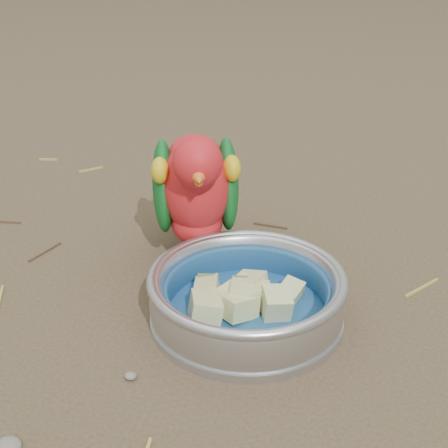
# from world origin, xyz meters

# --- Properties ---
(ground) EXTENTS (60.00, 60.00, 0.00)m
(ground) POSITION_xyz_m (0.00, 0.00, 0.00)
(ground) COLOR #4C3C2A
(food_bowl) EXTENTS (0.22, 0.22, 0.02)m
(food_bowl) POSITION_xyz_m (0.01, 0.04, 0.01)
(food_bowl) COLOR #B2B2BA
(food_bowl) RESTS_ON ground
(bowl_wall) EXTENTS (0.22, 0.22, 0.04)m
(bowl_wall) POSITION_xyz_m (0.01, 0.04, 0.04)
(bowl_wall) COLOR #B2B2BA
(bowl_wall) RESTS_ON food_bowl
(fruit_wedges) EXTENTS (0.13, 0.13, 0.03)m
(fruit_wedges) POSITION_xyz_m (0.01, 0.04, 0.03)
(fruit_wedges) COLOR #CAC986
(fruit_wedges) RESTS_ON food_bowl
(lory_parrot) EXTENTS (0.17, 0.25, 0.18)m
(lory_parrot) POSITION_xyz_m (-0.08, 0.16, 0.09)
(lory_parrot) COLOR red
(lory_parrot) RESTS_ON ground
(ground_debris) EXTENTS (0.90, 0.80, 0.01)m
(ground_debris) POSITION_xyz_m (0.02, 0.05, 0.00)
(ground_debris) COLOR #9C913E
(ground_debris) RESTS_ON ground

